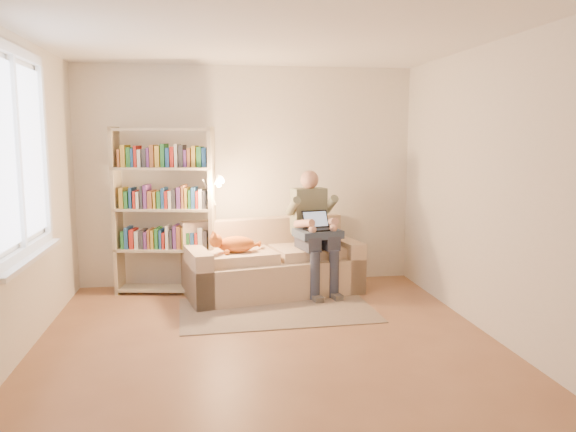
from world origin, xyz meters
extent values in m
plane|color=brown|center=(0.00, 0.00, 0.00)|extent=(4.50, 4.50, 0.00)
cube|color=white|center=(0.00, 0.00, 2.60)|extent=(4.00, 4.50, 0.02)
cube|color=silver|center=(-2.00, 0.00, 1.30)|extent=(0.02, 4.50, 2.60)
cube|color=silver|center=(2.00, 0.00, 1.30)|extent=(0.02, 4.50, 2.60)
cube|color=silver|center=(0.00, 2.25, 1.30)|extent=(4.00, 0.02, 2.60)
cube|color=silver|center=(0.00, -2.25, 1.30)|extent=(4.00, 0.02, 2.60)
plane|color=white|center=(-1.97, 0.20, 1.65)|extent=(0.00, 1.50, 1.50)
cube|color=white|center=(-1.96, 0.20, 2.44)|extent=(0.05, 1.50, 0.08)
cube|color=white|center=(-1.96, 0.20, 0.86)|extent=(0.05, 1.50, 0.08)
cube|color=white|center=(-1.96, 0.20, 1.65)|extent=(0.04, 0.05, 1.50)
cube|color=white|center=(-1.92, 0.20, 0.81)|extent=(0.12, 1.52, 0.04)
cube|color=tan|center=(0.23, 1.70, 0.20)|extent=(2.07, 1.25, 0.41)
cube|color=tan|center=(0.16, 2.03, 0.61)|extent=(1.93, 0.59, 0.42)
cube|color=tan|center=(-0.62, 1.52, 0.29)|extent=(0.37, 0.89, 0.58)
cube|color=tan|center=(1.09, 1.88, 0.29)|extent=(0.37, 0.89, 0.58)
cube|color=beige|center=(-0.18, 1.56, 0.46)|extent=(0.93, 0.74, 0.12)
cube|color=beige|center=(0.67, 1.74, 0.46)|extent=(0.93, 0.74, 0.12)
cube|color=slate|center=(0.67, 1.82, 0.92)|extent=(0.42, 0.29, 0.53)
sphere|color=tan|center=(0.67, 1.80, 1.29)|extent=(0.21, 0.21, 0.21)
cube|color=#303444|center=(0.61, 1.55, 0.61)|extent=(0.24, 0.45, 0.16)
cube|color=#303444|center=(0.83, 1.60, 0.61)|extent=(0.24, 0.45, 0.16)
cylinder|color=#303444|center=(0.65, 1.35, 0.27)|extent=(0.11, 0.11, 0.54)
cylinder|color=#303444|center=(0.88, 1.39, 0.27)|extent=(0.11, 0.11, 0.54)
ellipsoid|color=orange|center=(-0.18, 1.53, 0.61)|extent=(0.44, 0.29, 0.18)
sphere|color=orange|center=(-0.39, 1.45, 0.67)|extent=(0.14, 0.14, 0.14)
cylinder|color=orange|center=(0.02, 1.62, 0.58)|extent=(0.20, 0.08, 0.06)
cube|color=#2C384D|center=(0.71, 1.56, 0.70)|extent=(0.54, 0.48, 0.09)
cube|color=black|center=(0.71, 1.52, 0.76)|extent=(0.34, 0.27, 0.02)
cube|color=black|center=(0.69, 1.63, 0.86)|extent=(0.32, 0.16, 0.19)
plane|color=#8CA5CC|center=(0.69, 1.63, 0.86)|extent=(0.29, 0.18, 0.25)
cube|color=#BCAE8E|center=(-1.50, 2.00, 0.94)|extent=(0.09, 0.29, 1.88)
cube|color=#BCAE8E|center=(-0.44, 1.80, 0.94)|extent=(0.09, 0.29, 1.88)
cube|color=#BCAE8E|center=(-0.97, 1.90, 0.05)|extent=(1.15, 0.48, 0.03)
cube|color=#BCAE8E|center=(-0.97, 1.90, 0.51)|extent=(1.15, 0.48, 0.03)
cube|color=#BCAE8E|center=(-0.97, 1.90, 0.97)|extent=(1.15, 0.48, 0.03)
cube|color=#BCAE8E|center=(-0.97, 1.90, 1.43)|extent=(1.15, 0.48, 0.03)
cube|color=#BCAE8E|center=(-0.97, 1.90, 1.85)|extent=(1.15, 0.48, 0.03)
cube|color=#B2261E|center=(-0.97, 1.90, 0.64)|extent=(0.98, 0.39, 0.22)
cube|color=silver|center=(-0.97, 1.90, 1.09)|extent=(0.98, 0.39, 0.22)
cube|color=#333338|center=(-0.97, 1.90, 1.55)|extent=(0.98, 0.39, 0.22)
cylinder|color=silver|center=(-0.52, 1.82, 1.00)|extent=(0.10, 0.10, 0.04)
cone|color=silver|center=(-0.38, 1.67, 1.29)|extent=(0.15, 0.17, 0.16)
cube|color=#816F5E|center=(0.20, 1.04, 0.01)|extent=(2.02, 1.24, 0.01)
camera|label=1|loc=(-0.52, -4.49, 1.78)|focal=35.00mm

